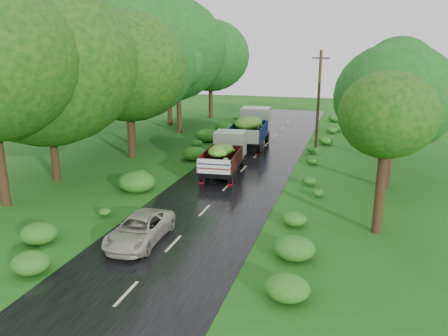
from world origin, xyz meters
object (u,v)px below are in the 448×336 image
at_px(truck_far, 252,126).
at_px(car, 140,229).
at_px(truck_near, 225,153).
at_px(utility_pole, 318,102).

distance_m(truck_far, car, 19.29).
distance_m(truck_near, car, 11.04).
bearing_deg(utility_pole, truck_near, -105.90).
bearing_deg(utility_pole, truck_far, -173.14).
relative_size(truck_near, truck_far, 0.84).
xyz_separation_m(truck_near, truck_far, (-0.18, 8.26, 0.27)).
xyz_separation_m(truck_far, utility_pole, (5.36, -1.34, 2.34)).
height_order(truck_near, truck_far, truck_far).
distance_m(truck_near, utility_pole, 9.03).
height_order(truck_near, car, truck_near).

